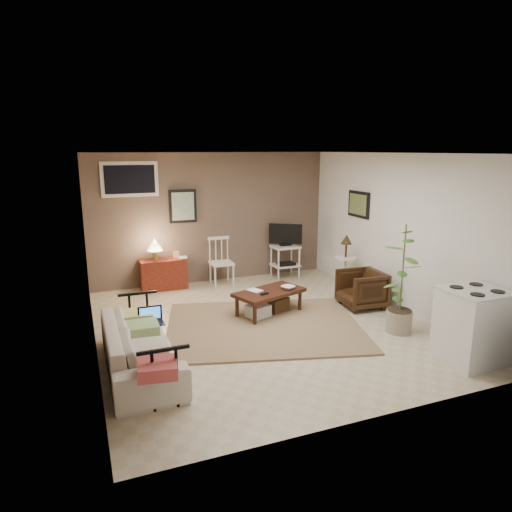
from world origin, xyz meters
name	(u,v)px	position (x,y,z in m)	size (l,w,h in m)	color
floor	(263,325)	(0.00, 0.00, 0.00)	(5.00, 5.00, 0.00)	#C1B293
art_back	(183,206)	(-0.55, 2.48, 1.45)	(0.50, 0.03, 0.60)	black
art_right	(359,204)	(2.23, 1.05, 1.52)	(0.03, 0.60, 0.45)	black
window	(130,179)	(-1.45, 2.48, 1.95)	(0.96, 0.03, 0.60)	silver
rug	(264,326)	(-0.01, -0.06, 0.01)	(2.69, 2.15, 0.03)	#8E7252
coffee_table	(269,301)	(0.25, 0.37, 0.22)	(1.18, 0.86, 0.40)	#3D1D10
sofa	(140,339)	(-1.80, -0.71, 0.37)	(1.88, 0.55, 0.74)	beige
sofa_pillows	(146,339)	(-1.75, -0.93, 0.45)	(0.36, 1.79, 0.13)	beige
sofa_end_rails	(150,342)	(-1.69, -0.71, 0.32)	(0.51, 1.88, 0.63)	black
laptop	(151,318)	(-1.62, -0.39, 0.48)	(0.29, 0.21, 0.20)	black
red_console	(163,271)	(-1.00, 2.29, 0.33)	(0.81, 0.36, 0.94)	maroon
spindle_chair	(221,263)	(0.05, 2.14, 0.41)	(0.41, 0.41, 0.88)	silver
tv_stand	(285,250)	(1.35, 2.13, 0.57)	(0.56, 0.41, 1.07)	silver
side_table	(346,256)	(1.95, 0.96, 0.64)	(0.38, 0.38, 1.03)	silver
armchair	(362,287)	(1.75, 0.16, 0.33)	(0.63, 0.59, 0.65)	black
potted_plant	(402,275)	(1.65, -0.90, 0.81)	(0.38, 0.38, 1.53)	#9E967D
stove	(473,326)	(1.86, -1.92, 0.44)	(0.68, 0.64, 0.89)	silver
bowl	(288,283)	(0.56, 0.35, 0.48)	(0.20, 0.05, 0.20)	#3D1D10
book_table	(251,285)	(-0.03, 0.40, 0.49)	(0.16, 0.02, 0.22)	#3D1D10
book_console	(178,252)	(-0.71, 2.28, 0.65)	(0.16, 0.02, 0.21)	#3D1D10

